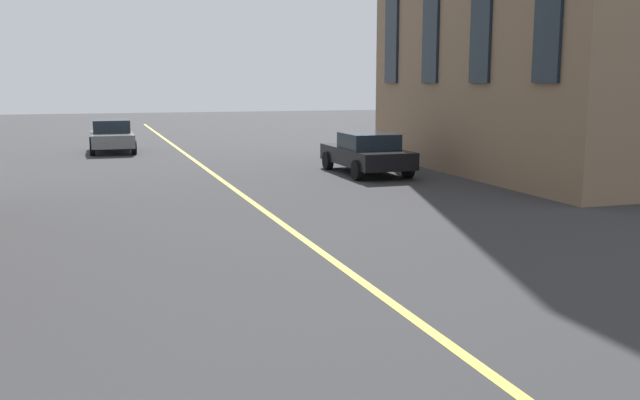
# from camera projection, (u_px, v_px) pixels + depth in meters

# --- Properties ---
(lane_centre_line) EXTENTS (80.00, 0.16, 0.01)m
(lane_centre_line) POSITION_uv_depth(u_px,v_px,m) (297.00, 234.00, 14.37)
(lane_centre_line) COLOR #D8C64C
(lane_centre_line) RESTS_ON ground_plane
(car_grey_parked_b) EXTENTS (3.90, 1.89, 1.40)m
(car_grey_parked_b) POSITION_uv_depth(u_px,v_px,m) (112.00, 136.00, 31.14)
(car_grey_parked_b) COLOR slate
(car_grey_parked_b) RESTS_ON ground_plane
(car_black_mid) EXTENTS (4.40, 1.95, 1.37)m
(car_black_mid) POSITION_uv_depth(u_px,v_px,m) (367.00, 153.00, 23.74)
(car_black_mid) COLOR black
(car_black_mid) RESTS_ON ground_plane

